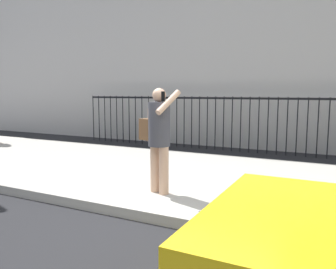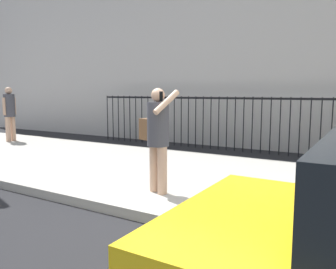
% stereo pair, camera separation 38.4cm
% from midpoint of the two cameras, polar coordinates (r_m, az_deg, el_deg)
% --- Properties ---
extents(ground_plane, '(60.00, 60.00, 0.00)m').
position_cam_midpoint_polar(ground_plane, '(4.47, 1.52, -15.51)').
color(ground_plane, black).
extents(sidewalk, '(28.00, 4.40, 0.15)m').
position_cam_midpoint_polar(sidewalk, '(6.35, 11.37, -8.00)').
color(sidewalk, '#B2ADA3').
rests_on(sidewalk, ground).
extents(iron_fence, '(12.03, 0.04, 1.60)m').
position_cam_midpoint_polar(iron_fence, '(9.73, 18.81, 2.64)').
color(iron_fence, black).
rests_on(iron_fence, ground).
extents(pedestrian_on_phone, '(0.71, 0.52, 1.64)m').
position_cam_midpoint_polar(pedestrian_on_phone, '(5.22, 0.23, 0.29)').
color(pedestrian_on_phone, tan).
rests_on(pedestrian_on_phone, sidewalk).
extents(pedestrian_walking, '(0.38, 0.49, 1.74)m').
position_cam_midpoint_polar(pedestrian_walking, '(11.86, -24.41, 3.74)').
color(pedestrian_walking, tan).
rests_on(pedestrian_walking, sidewalk).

